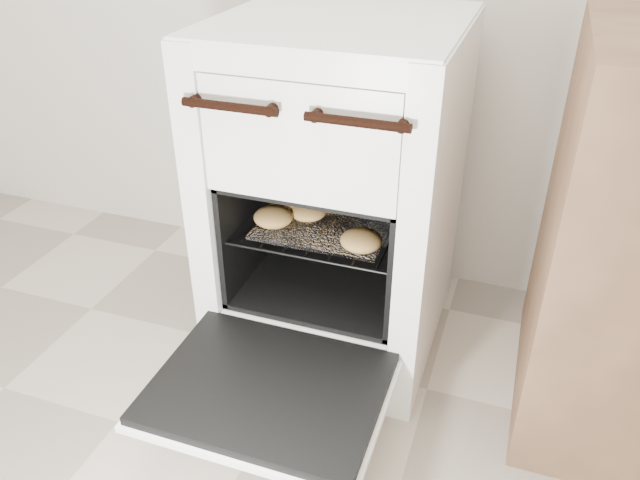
{
  "coord_description": "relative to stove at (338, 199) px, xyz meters",
  "views": [
    {
      "loc": [
        0.46,
        -0.13,
        1.12
      ],
      "look_at": [
        0.04,
        1.06,
        0.36
      ],
      "focal_mm": 35.0,
      "sensor_mm": 36.0,
      "label": 1
    }
  ],
  "objects": [
    {
      "name": "foil_sheet",
      "position": [
        0.0,
        -0.08,
        -0.02
      ],
      "size": [
        0.31,
        0.27,
        0.01
      ],
      "primitive_type": "cube",
      "color": "white",
      "rests_on": "oven_rack"
    },
    {
      "name": "oven_door",
      "position": [
        0.0,
        -0.46,
        -0.23
      ],
      "size": [
        0.49,
        0.38,
        0.03
      ],
      "color": "black",
      "rests_on": "stove"
    },
    {
      "name": "baked_rolls",
      "position": [
        -0.03,
        -0.09,
        -0.0
      ],
      "size": [
        0.36,
        0.29,
        0.04
      ],
      "color": "#B9864A",
      "rests_on": "foil_sheet"
    },
    {
      "name": "oven_rack",
      "position": [
        0.0,
        -0.06,
        -0.03
      ],
      "size": [
        0.4,
        0.38,
        0.01
      ],
      "color": "black",
      "rests_on": "stove"
    },
    {
      "name": "stove",
      "position": [
        0.0,
        0.0,
        0.0
      ],
      "size": [
        0.54,
        0.61,
        0.83
      ],
      "color": "white",
      "rests_on": "ground"
    }
  ]
}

